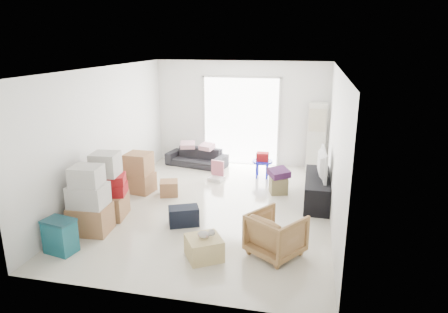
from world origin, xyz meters
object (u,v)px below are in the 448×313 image
ac_tower (316,138)px  storage_bins (60,236)px  armchair (276,232)px  kids_table (262,160)px  sofa (197,154)px  ottoman (278,185)px  television (318,174)px  wood_crate (204,248)px  tv_console (317,189)px

ac_tower → storage_bins: size_ratio=3.19×
armchair → kids_table: armchair is taller
sofa → storage_bins: (-0.82, -4.75, -0.04)m
ottoman → kids_table: size_ratio=0.58×
television → storage_bins: television is taller
kids_table → wood_crate: (-0.39, -3.89, -0.27)m
ac_tower → television: size_ratio=1.78×
tv_console → wood_crate: 3.12m
ac_tower → sofa: (-3.03, -0.15, -0.56)m
television → wood_crate: television is taller
ac_tower → wood_crate: ac_tower is taller
armchair → wood_crate: size_ratio=1.49×
ac_tower → ottoman: bearing=-114.8°
storage_bins → armchair: bearing=11.3°
ac_tower → armchair: ac_tower is taller
ac_tower → tv_console: bearing=-88.5°
ac_tower → television: (0.05, -1.96, -0.27)m
tv_console → sofa: bearing=149.6°
sofa → ottoman: bearing=-21.7°
wood_crate → ottoman: bearing=73.6°
storage_bins → kids_table: (2.62, 4.21, 0.16)m
armchair → storage_bins: 3.35m
television → storage_bins: bearing=123.3°
wood_crate → armchair: bearing=17.9°
ac_tower → storage_bins: ac_tower is taller
ac_tower → kids_table: ac_tower is taller
ac_tower → ottoman: (-0.76, -1.64, -0.70)m
sofa → tv_console: bearing=-18.8°
television → wood_crate: (-1.67, -2.63, -0.44)m
ac_tower → kids_table: size_ratio=2.83×
tv_console → storage_bins: storage_bins is taller
armchair → wood_crate: (-1.05, -0.34, -0.21)m
kids_table → television: bearing=-44.6°
television → ac_tower: bearing=-2.3°
tv_console → sofa: sofa is taller
storage_bins → ottoman: size_ratio=1.53×
tv_console → ottoman: (-0.81, 0.31, -0.09)m
storage_bins → ottoman: storage_bins is taller
wood_crate → ac_tower: bearing=70.5°
ac_tower → storage_bins: 6.26m
kids_table → wood_crate: kids_table is taller
ac_tower → wood_crate: bearing=-109.5°
sofa → wood_crate: size_ratio=3.17×
television → ottoman: 0.96m
tv_console → sofa: (-3.08, 1.81, 0.04)m
ottoman → ac_tower: bearing=65.2°
ac_tower → kids_table: bearing=-150.6°
storage_bins → ac_tower: bearing=51.8°
sofa → television: bearing=-18.8°
ottoman → armchair: bearing=-85.9°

